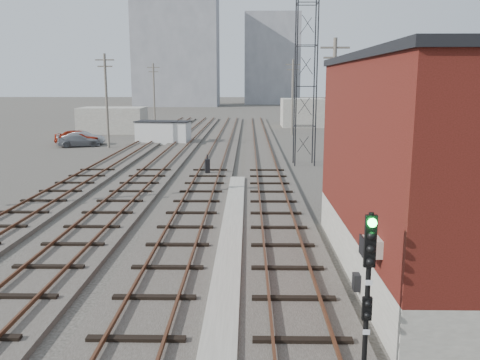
{
  "coord_description": "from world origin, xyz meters",
  "views": [
    {
      "loc": [
        1.19,
        -4.21,
        6.3
      ],
      "look_at": [
        0.83,
        17.08,
        2.2
      ],
      "focal_mm": 38.0,
      "sensor_mm": 36.0,
      "label": 1
    }
  ],
  "objects_px": {
    "signal_mast": "(368,286)",
    "car_grey": "(79,141)",
    "switch_stand": "(207,166)",
    "car_red": "(78,137)",
    "site_trailer": "(163,132)",
    "car_silver": "(84,138)"
  },
  "relations": [
    {
      "from": "signal_mast",
      "to": "car_grey",
      "type": "xyz_separation_m",
      "value": [
        -19.4,
        39.93,
        -1.52
      ]
    },
    {
      "from": "switch_stand",
      "to": "car_red",
      "type": "distance_m",
      "value": 22.78
    },
    {
      "from": "site_trailer",
      "to": "car_grey",
      "type": "height_order",
      "value": "site_trailer"
    },
    {
      "from": "car_grey",
      "to": "car_red",
      "type": "bearing_deg",
      "value": -1.53
    },
    {
      "from": "site_trailer",
      "to": "switch_stand",
      "type": "bearing_deg",
      "value": -64.02
    },
    {
      "from": "car_grey",
      "to": "site_trailer",
      "type": "bearing_deg",
      "value": -90.56
    },
    {
      "from": "signal_mast",
      "to": "car_grey",
      "type": "distance_m",
      "value": 44.42
    },
    {
      "from": "car_grey",
      "to": "switch_stand",
      "type": "bearing_deg",
      "value": -158.7
    },
    {
      "from": "switch_stand",
      "to": "site_trailer",
      "type": "xyz_separation_m",
      "value": [
        -6.1,
        18.64,
        0.55
      ]
    },
    {
      "from": "signal_mast",
      "to": "site_trailer",
      "type": "height_order",
      "value": "signal_mast"
    },
    {
      "from": "site_trailer",
      "to": "car_silver",
      "type": "distance_m",
      "value": 8.13
    },
    {
      "from": "switch_stand",
      "to": "signal_mast",
      "type": "bearing_deg",
      "value": -92.86
    },
    {
      "from": "site_trailer",
      "to": "car_silver",
      "type": "height_order",
      "value": "site_trailer"
    },
    {
      "from": "signal_mast",
      "to": "car_red",
      "type": "xyz_separation_m",
      "value": [
        -19.98,
        41.62,
        -1.34
      ]
    },
    {
      "from": "site_trailer",
      "to": "car_red",
      "type": "relative_size",
      "value": 1.28
    },
    {
      "from": "car_red",
      "to": "car_grey",
      "type": "xyz_separation_m",
      "value": [
        0.58,
        -1.69,
        -0.19
      ]
    },
    {
      "from": "switch_stand",
      "to": "car_red",
      "type": "relative_size",
      "value": 0.3
    },
    {
      "from": "switch_stand",
      "to": "car_grey",
      "type": "height_order",
      "value": "switch_stand"
    },
    {
      "from": "site_trailer",
      "to": "car_red",
      "type": "xyz_separation_m",
      "value": [
        -8.56,
        -1.21,
        -0.41
      ]
    },
    {
      "from": "site_trailer",
      "to": "signal_mast",
      "type": "bearing_deg",
      "value": -67.22
    },
    {
      "from": "site_trailer",
      "to": "car_red",
      "type": "bearing_deg",
      "value": -164.12
    },
    {
      "from": "car_red",
      "to": "switch_stand",
      "type": "bearing_deg",
      "value": -138.37
    }
  ]
}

